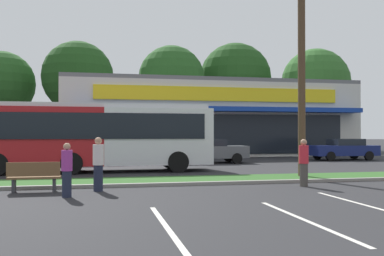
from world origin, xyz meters
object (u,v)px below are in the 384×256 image
(bus_stop_bench, at_px, (34,176))
(car_2, at_px, (343,149))
(pedestrian_near_bench, at_px, (67,170))
(car_0, at_px, (78,151))
(car_1, at_px, (212,151))
(utility_pole, at_px, (299,39))
(city_bus, at_px, (92,135))
(pedestrian_mid, at_px, (98,164))
(pedestrian_by_pole, at_px, (304,163))

(bus_stop_bench, bearing_deg, car_2, -145.01)
(pedestrian_near_bench, bearing_deg, car_2, -32.22)
(car_0, distance_m, car_1, 8.08)
(utility_pole, xyz_separation_m, pedestrian_near_bench, (-8.87, -3.32, -4.88))
(bus_stop_bench, relative_size, car_2, 0.35)
(utility_pole, relative_size, city_bus, 0.93)
(city_bus, height_order, pedestrian_near_bench, city_bus)
(car_2, height_order, pedestrian_mid, pedestrian_mid)
(bus_stop_bench, xyz_separation_m, pedestrian_near_bench, (1.09, -1.36, 0.29))
(car_1, bearing_deg, pedestrian_near_bench, -120.38)
(city_bus, bearing_deg, utility_pole, -31.28)
(car_1, xyz_separation_m, pedestrian_by_pole, (0.10, -12.34, 0.06))
(car_0, distance_m, car_2, 17.80)
(utility_pole, height_order, car_1, utility_pole)
(bus_stop_bench, bearing_deg, city_bus, -103.44)
(car_0, relative_size, car_1, 1.08)
(utility_pole, bearing_deg, city_bus, 148.58)
(pedestrian_by_pole, xyz_separation_m, pedestrian_mid, (-7.00, 0.22, 0.04))
(car_0, bearing_deg, car_1, -2.34)
(bus_stop_bench, xyz_separation_m, car_2, (18.59, 13.01, 0.26))
(car_2, xyz_separation_m, pedestrian_by_pole, (-9.61, -13.42, 0.06))
(car_1, bearing_deg, car_0, 177.66)
(utility_pole, distance_m, car_1, 11.16)
(bus_stop_bench, distance_m, pedestrian_by_pole, 9.00)
(city_bus, distance_m, pedestrian_by_pole, 10.46)
(pedestrian_near_bench, bearing_deg, car_0, 19.55)
(car_0, height_order, pedestrian_near_bench, car_0)
(bus_stop_bench, height_order, car_2, car_2)
(utility_pole, height_order, pedestrian_near_bench, utility_pole)
(pedestrian_mid, bearing_deg, utility_pole, 26.45)
(utility_pole, bearing_deg, bus_stop_bench, -168.88)
(pedestrian_by_pole, bearing_deg, pedestrian_mid, 68.81)
(car_0, bearing_deg, pedestrian_near_bench, -88.83)
(city_bus, distance_m, car_2, 17.97)
(city_bus, distance_m, car_1, 8.78)
(utility_pole, distance_m, city_bus, 10.46)
(city_bus, relative_size, bus_stop_bench, 7.18)
(car_0, xyz_separation_m, pedestrian_by_pole, (8.17, -12.67, 0.03))
(bus_stop_bench, relative_size, pedestrian_mid, 0.93)
(pedestrian_near_bench, xyz_separation_m, pedestrian_by_pole, (7.89, 0.95, 0.04))
(car_0, bearing_deg, car_2, 2.43)
(pedestrian_by_pole, bearing_deg, bus_stop_bench, 67.98)
(bus_stop_bench, xyz_separation_m, car_1, (8.88, 11.93, 0.27))
(city_bus, bearing_deg, car_0, 99.54)
(car_2, bearing_deg, city_bus, 19.53)
(utility_pole, distance_m, bus_stop_bench, 11.39)
(car_2, bearing_deg, pedestrian_by_pole, 54.41)
(pedestrian_mid, bearing_deg, pedestrian_by_pole, 9.59)
(pedestrian_near_bench, relative_size, pedestrian_by_pole, 0.95)
(pedestrian_by_pole, bearing_deg, pedestrian_near_bench, 77.48)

